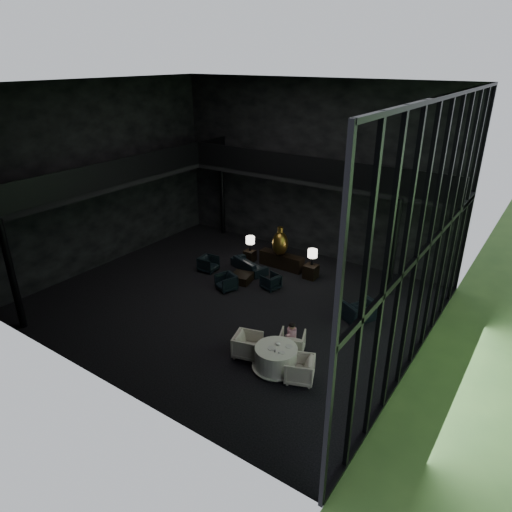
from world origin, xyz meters
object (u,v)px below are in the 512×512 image
Objects in this scene: lounge_armchair_east at (271,282)px; coffee_table at (241,278)px; table_lamp_left at (250,241)px; sofa at (249,263)px; child at (292,332)px; dining_table at (276,359)px; lounge_armchair_south at (226,282)px; dining_chair_east at (300,367)px; console at (281,261)px; dining_chair_west at (248,343)px; lounge_armchair_west at (208,263)px; side_table_left at (250,256)px; side_table_right at (311,271)px; dining_chair_north at (292,341)px; table_lamp_right at (312,254)px; bronze_urn at (280,243)px; window_armchair at (360,307)px.

coffee_table is (-1.35, -0.21, -0.12)m from lounge_armchair_east.
sofa is at bearing -57.67° from table_lamp_left.
lounge_armchair_east is 0.94× the size of child.
dining_table is (3.00, -4.33, 0.02)m from lounge_armchair_east.
dining_chair_east reaches higher than lounge_armchair_south.
sofa is 2.67× the size of child.
console is 7.85m from dining_chair_east.
dining_chair_west is at bearing -55.37° from table_lamp_left.
lounge_armchair_west is 6.55m from dining_chair_west.
console is 3.29m from lounge_armchair_west.
side_table_right reaches higher than side_table_left.
dining_chair_north is 1.44m from dining_chair_west.
table_lamp_right is at bearing 1.01° from table_lamp_left.
side_table_right is at bearing -176.46° from dining_chair_east.
dining_chair_east is 1.00× the size of dining_chair_west.
table_lamp_right is (3.20, 0.10, 0.85)m from side_table_left.
dining_chair_west is (-1.07, -0.97, 0.04)m from dining_chair_north.
console is at bearing -166.44° from dining_chair_east.
child is at bearing -68.40° from table_lamp_right.
dining_chair_east is at bearing 154.72° from sofa.
dining_table is at bearing -58.96° from bronze_urn.
child reaches higher than console.
table_lamp_right is 6.96m from dining_chair_east.
side_table_right is (3.20, 0.03, 0.05)m from side_table_left.
table_lamp_left is at bearing 128.73° from lounge_armchair_south.
side_table_left is at bearing -179.45° from side_table_right.
table_lamp_right is 1.14× the size of lounge_armchair_east.
coffee_table is 5.34m from child.
lounge_armchair_west is 7.46m from dining_table.
dining_chair_east reaches higher than lounge_armchair_west.
table_lamp_left is 0.46× the size of dining_table.
lounge_armchair_west is at bearing 34.92° from dining_chair_west.
bronze_urn is 1.11× the size of window_armchair.
dining_chair_west is (3.34, -3.16, 0.10)m from lounge_armchair_south.
sofa is (0.56, -0.85, 0.08)m from side_table_left.
lounge_armchair_east is at bearing -48.41° from child.
dining_chair_east is at bearing -45.02° from side_table_left.
child is at bearing -35.95° from coffee_table.
side_table_right is at bearing -68.14° from child.
table_lamp_left reaches higher than lounge_armchair_east.
coffee_table is at bearing -106.27° from console.
lounge_armchair_west is (-4.09, -1.97, 0.07)m from side_table_right.
dining_chair_east reaches higher than side_table_right.
side_table_left is 3.31m from table_lamp_right.
lounge_armchair_east is 5.86m from dining_chair_east.
side_table_left is 2.13m from lounge_armchair_west.
table_lamp_right is at bearing -69.17° from lounge_armchair_west.
bronze_urn reaches higher than dining_chair_west.
console is at bearing 6.46° from dining_chair_west.
sofa is 7.73m from dining_chair_east.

